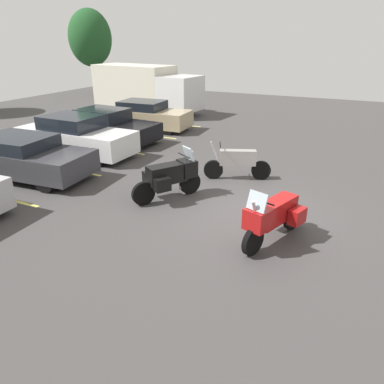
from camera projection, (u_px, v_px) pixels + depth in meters
name	position (u px, v px, depth m)	size (l,w,h in m)	color
ground	(247.00, 215.00, 9.74)	(44.00, 44.00, 0.10)	#423F3F
motorcycle_touring	(273.00, 216.00, 8.11)	(2.18, 1.16, 1.43)	black
motorcycle_second	(170.00, 176.00, 10.39)	(1.91, 1.41, 1.46)	black
motorcycle_third	(237.00, 162.00, 11.89)	(0.99, 2.07, 1.27)	black
parking_stripes	(18.00, 178.00, 12.18)	(19.30, 4.71, 0.01)	#EAE066
car_charcoal	(21.00, 157.00, 12.10)	(2.27, 4.93, 1.37)	#38383D
car_white	(76.00, 136.00, 14.37)	(1.88, 4.84, 1.55)	white
car_black	(107.00, 126.00, 16.41)	(2.04, 4.83, 1.42)	black
car_tan	(147.00, 115.00, 18.54)	(2.03, 4.34, 1.40)	tan
box_truck	(145.00, 88.00, 22.52)	(3.09, 7.21, 2.79)	silver
tree_far_right	(90.00, 38.00, 29.22)	(3.41, 3.41, 6.51)	#4C3823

